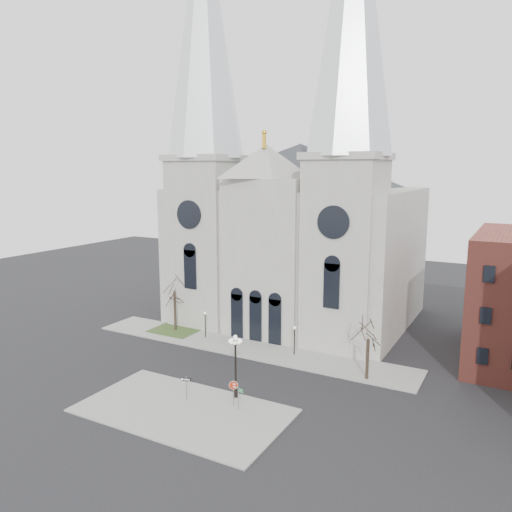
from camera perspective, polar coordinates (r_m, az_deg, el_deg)
The scene contains 13 objects.
ground at distance 50.70m, azimuth -7.60°, elevation -14.15°, with size 160.00×160.00×0.00m, color black.
sidewalk_near at distance 45.43m, azimuth -8.31°, elevation -17.05°, with size 18.00×10.00×0.14m, color gray.
sidewalk_far at distance 59.20m, azimuth -1.20°, elevation -10.39°, with size 40.00×6.00×0.14m, color gray.
grass_patch at distance 65.82m, azimuth -9.18°, elevation -8.38°, with size 6.00×5.00×0.18m, color #2F4A1F.
cathedral at distance 66.11m, azimuth 3.92°, elevation 8.04°, with size 33.00×26.66×54.00m.
tree_left at distance 64.33m, azimuth -9.31°, elevation -3.73°, with size 3.20×3.20×7.50m.
tree_right at distance 50.48m, azimuth 12.72°, elevation -8.98°, with size 3.20×3.20×6.00m.
ped_lamp_left at distance 61.92m, azimuth -5.83°, elevation -7.31°, with size 0.32×0.32×3.26m.
ped_lamp_right at distance 56.29m, azimuth 4.42°, elevation -9.06°, with size 0.32×0.32×3.26m.
stop_sign at distance 45.01m, azimuth -2.58°, elevation -14.79°, with size 0.82×0.19×2.29m.
globe_lamp at distance 45.75m, azimuth -2.36°, elevation -11.59°, with size 1.58×1.58×5.87m.
one_way_sign at distance 46.57m, azimuth -7.98°, elevation -14.27°, with size 0.90×0.36×2.14m.
street_name_sign at distance 44.42m, azimuth -1.96°, elevation -15.73°, with size 0.66×0.16×2.07m.
Camera 1 is at (27.75, -37.11, 20.56)m, focal length 35.00 mm.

